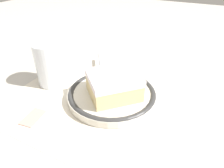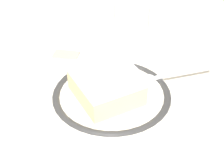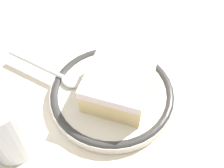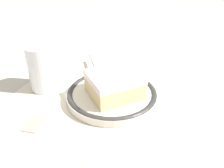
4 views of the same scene
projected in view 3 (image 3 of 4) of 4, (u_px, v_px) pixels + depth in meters
The scene contains 7 objects.
ground_plane at pixel (125, 93), 0.48m from camera, with size 2.40×2.40×0.00m, color #B7B2A8.
placemat at pixel (125, 93), 0.47m from camera, with size 0.47×0.36×0.00m, color beige.
plate at pixel (112, 94), 0.46m from camera, with size 0.19×0.19×0.02m.
cake_slice at pixel (119, 84), 0.43m from camera, with size 0.14×0.14×0.05m.
spoon at pixel (56, 74), 0.47m from camera, with size 0.09×0.13×0.01m.
cup at pixel (6, 129), 0.38m from camera, with size 0.07×0.07×0.10m.
napkin at pixel (184, 61), 0.51m from camera, with size 0.10×0.13×0.00m, color white.
Camera 3 is at (0.14, 0.24, 0.38)m, focal length 47.43 mm.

